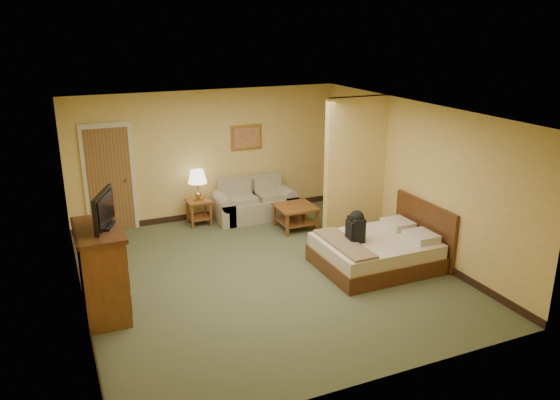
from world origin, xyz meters
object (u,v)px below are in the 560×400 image
loveseat (255,205)px  bed (379,251)px  coffee_table (296,212)px  dresser (102,271)px

loveseat → bed: size_ratio=0.87×
bed → coffee_table: bearing=104.0°
coffee_table → bed: size_ratio=0.39×
bed → dresser: bearing=177.1°
loveseat → coffee_table: 1.05m
bed → loveseat: bearing=108.7°
loveseat → coffee_table: (0.50, -0.92, 0.07)m
loveseat → bed: bearing=-71.3°
loveseat → dresser: dresser is taller
loveseat → dresser: 4.33m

